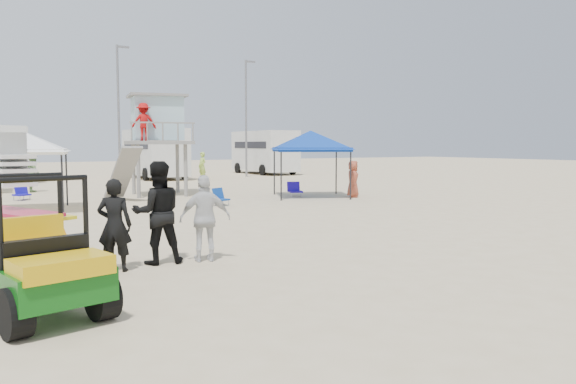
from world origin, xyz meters
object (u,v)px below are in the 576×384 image
utility_cart (33,251)px  man_left (115,225)px  surf_trailer (18,224)px  lifeguard_tower (155,122)px  canopy_blue (311,134)px

utility_cart → man_left: (1.52, 2.03, -0.02)m
surf_trailer → man_left: 1.55m
utility_cart → lifeguard_tower: (6.65, 16.32, 2.37)m
surf_trailer → man_left: bearing=-11.2°
canopy_blue → man_left: bearing=-136.0°
utility_cart → surf_trailer: 2.33m
surf_trailer → lifeguard_tower: lifeguard_tower is taller
utility_cart → canopy_blue: size_ratio=0.66×
man_left → lifeguard_tower: bearing=-82.1°
surf_trailer → canopy_blue: 15.71m
utility_cart → man_left: bearing=53.2°
man_left → canopy_blue: size_ratio=0.42×
man_left → lifeguard_tower: lifeguard_tower is taller
utility_cart → canopy_blue: (12.09, 12.22, 1.84)m
surf_trailer → man_left: size_ratio=1.57×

